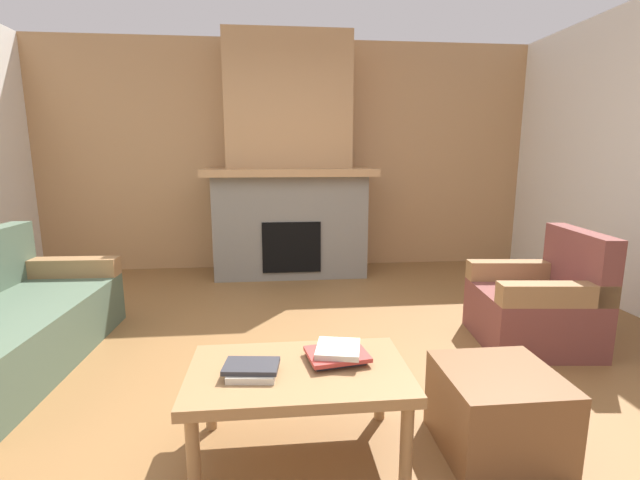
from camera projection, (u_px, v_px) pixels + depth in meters
ground at (306, 381)px, 2.77m from camera, size 9.00×9.00×0.00m
wall_back_wood_panel at (288, 157)px, 5.44m from camera, size 6.00×0.12×2.70m
fireplace at (289, 174)px, 5.11m from camera, size 1.90×0.82×2.70m
armchair at (538, 305)px, 3.28m from camera, size 0.83×0.83×0.85m
coffee_table at (299, 380)px, 2.03m from camera, size 1.00×0.60×0.43m
ottoman at (497, 411)px, 2.09m from camera, size 0.52×0.52×0.40m
book_stack_near_edge at (252, 370)px, 1.95m from camera, size 0.26×0.20×0.05m
book_stack_center at (337, 353)px, 2.10m from camera, size 0.31×0.26×0.07m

